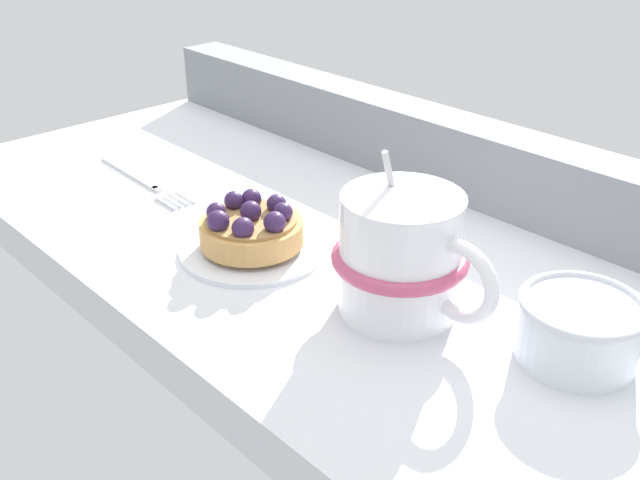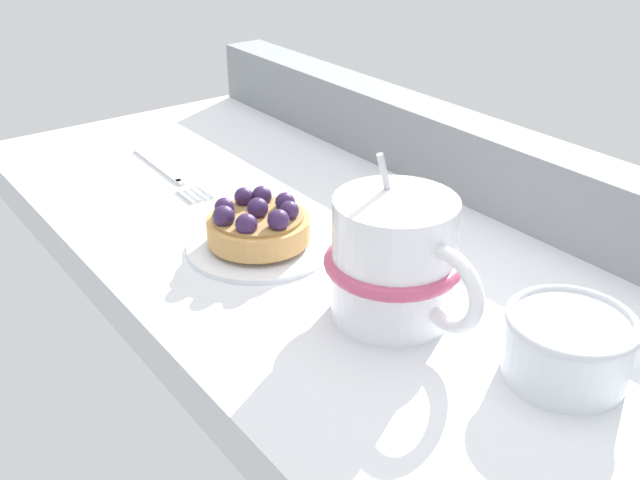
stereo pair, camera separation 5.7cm
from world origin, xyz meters
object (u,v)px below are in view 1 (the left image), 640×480
(coffee_mug, at_px, (402,256))
(dessert_fork, at_px, (142,180))
(raspberry_tart, at_px, (251,227))
(dessert_plate, at_px, (252,247))
(sugar_bowl, at_px, (579,328))

(coffee_mug, bearing_deg, dessert_fork, -177.74)
(dessert_fork, bearing_deg, raspberry_tart, -3.19)
(dessert_plate, relative_size, coffee_mug, 0.93)
(dessert_plate, bearing_deg, dessert_fork, 176.92)
(dessert_plate, height_order, coffee_mug, coffee_mug)
(dessert_plate, distance_m, dessert_fork, 0.19)
(dessert_plate, height_order, dessert_fork, dessert_plate)
(dessert_plate, distance_m, raspberry_tart, 0.02)
(coffee_mug, height_order, dessert_fork, coffee_mug)
(dessert_fork, xyz_separation_m, sugar_bowl, (0.46, 0.05, 0.02))
(dessert_plate, relative_size, sugar_bowl, 1.48)
(raspberry_tart, distance_m, dessert_fork, 0.20)
(dessert_plate, height_order, sugar_bowl, sugar_bowl)
(coffee_mug, distance_m, sugar_bowl, 0.13)
(coffee_mug, bearing_deg, raspberry_tart, -170.49)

